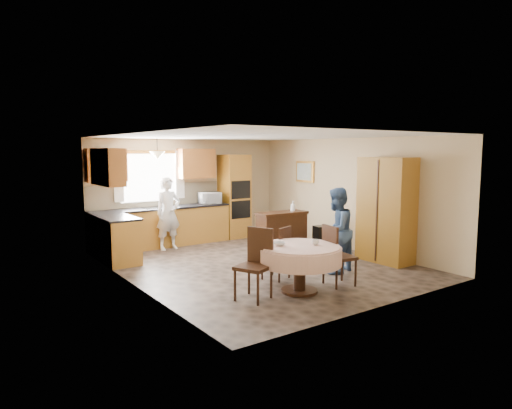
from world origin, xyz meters
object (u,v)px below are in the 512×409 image
object	(u,v)px
sideboard	(282,232)
cupboard	(386,210)
chair_back	(280,250)
person_sink	(168,213)
chair_left	(256,260)
person_dining	(336,231)
oven_tower	(234,196)
chair_right	(336,252)
dining_table	(300,256)

from	to	relation	value
sideboard	cupboard	size ratio (longest dim) A/B	0.55
chair_back	person_sink	world-z (taller)	person_sink
chair_left	chair_back	size ratio (longest dim) A/B	1.15
person_dining	chair_back	bearing A→B (deg)	-30.48
cupboard	chair_left	bearing A→B (deg)	-173.65
oven_tower	chair_right	world-z (taller)	oven_tower
oven_tower	chair_right	distance (m)	4.69
sideboard	person_dining	world-z (taller)	person_dining
cupboard	chair_back	bearing A→B (deg)	175.26
cupboard	person_dining	distance (m)	1.45
dining_table	chair_left	bearing A→B (deg)	168.16
person_sink	dining_table	bearing A→B (deg)	-90.01
dining_table	person_dining	distance (m)	1.40
sideboard	dining_table	distance (m)	3.01
dining_table	person_sink	world-z (taller)	person_sink
sideboard	chair_right	bearing A→B (deg)	-106.39
chair_right	oven_tower	bearing A→B (deg)	-1.51
chair_left	person_dining	distance (m)	2.06
cupboard	dining_table	bearing A→B (deg)	-168.83
cupboard	sideboard	bearing A→B (deg)	118.46
oven_tower	cupboard	xyz separation A→B (m)	(1.07, -3.96, -0.01)
cupboard	chair_right	xyz separation A→B (m)	(-2.00, -0.61, -0.49)
dining_table	person_sink	size ratio (longest dim) A/B	0.80
sideboard	chair_left	size ratio (longest dim) A/B	1.08
chair_left	chair_back	bearing A→B (deg)	98.89
chair_right	person_dining	size ratio (longest dim) A/B	0.65
dining_table	person_dining	size ratio (longest dim) A/B	0.84
chair_left	chair_right	size ratio (longest dim) A/B	1.05
dining_table	sideboard	bearing A→B (deg)	57.00
dining_table	chair_left	world-z (taller)	chair_left
cupboard	chair_right	distance (m)	2.15
sideboard	person_sink	size ratio (longest dim) A/B	0.70
chair_back	chair_right	size ratio (longest dim) A/B	0.91
sideboard	oven_tower	bearing A→B (deg)	93.07
sideboard	chair_right	size ratio (longest dim) A/B	1.13
cupboard	dining_table	world-z (taller)	cupboard
sideboard	chair_right	distance (m)	2.76
oven_tower	chair_left	size ratio (longest dim) A/B	1.99
cupboard	person_sink	world-z (taller)	cupboard
dining_table	chair_right	bearing A→B (deg)	-6.22
chair_left	chair_back	xyz separation A→B (m)	(0.91, 0.59, -0.08)
sideboard	cupboard	xyz separation A→B (m)	(1.08, -1.98, 0.64)
person_dining	sideboard	bearing A→B (deg)	-117.41
chair_left	oven_tower	bearing A→B (deg)	127.22
oven_tower	person_sink	size ratio (longest dim) A/B	1.29
chair_left	person_dining	xyz separation A→B (m)	(2.02, 0.34, 0.19)
chair_left	person_sink	size ratio (longest dim) A/B	0.65
person_dining	cupboard	bearing A→B (deg)	163.85
sideboard	chair_left	bearing A→B (deg)	-131.70
oven_tower	sideboard	xyz separation A→B (m)	(-0.01, -1.97, -0.65)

